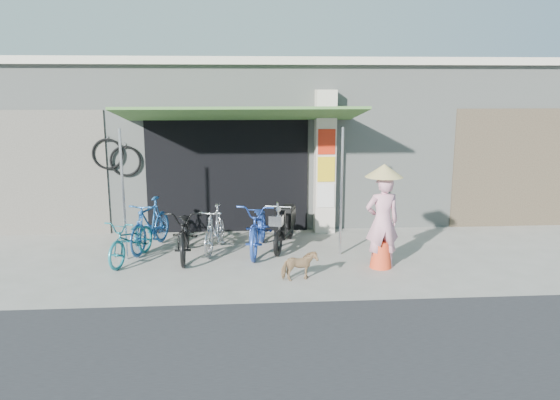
{
  "coord_description": "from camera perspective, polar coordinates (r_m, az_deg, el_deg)",
  "views": [
    {
      "loc": [
        -0.91,
        -8.87,
        3.07
      ],
      "look_at": [
        -0.2,
        1.0,
        1.0
      ],
      "focal_mm": 35.0,
      "sensor_mm": 36.0,
      "label": 1
    }
  ],
  "objects": [
    {
      "name": "bike_silver",
      "position": [
        10.34,
        -6.83,
        -3.01
      ],
      "size": [
        0.7,
        1.52,
        0.88
      ],
      "primitive_type": "imported",
      "rotation": [
        0.0,
        0.0,
        -0.2
      ],
      "color": "#BBBCC0",
      "rests_on": "ground"
    },
    {
      "name": "bike_teal",
      "position": [
        10.06,
        -15.22,
        -3.99
      ],
      "size": [
        0.97,
        1.62,
        0.8
      ],
      "primitive_type": "imported",
      "rotation": [
        0.0,
        0.0,
        -0.31
      ],
      "color": "#1D7583",
      "rests_on": "ground"
    },
    {
      "name": "shop_pillar",
      "position": [
        11.56,
        4.69,
        3.96
      ],
      "size": [
        0.42,
        0.44,
        3.0
      ],
      "color": "beige",
      "rests_on": "ground"
    },
    {
      "name": "bike_black",
      "position": [
        10.07,
        -9.85,
        -3.31
      ],
      "size": [
        0.7,
        1.83,
        0.95
      ],
      "primitive_type": "imported",
      "rotation": [
        0.0,
        0.0,
        0.04
      ],
      "color": "black",
      "rests_on": "ground"
    },
    {
      "name": "neighbour_right",
      "position": [
        13.02,
        22.97,
        3.06
      ],
      "size": [
        2.6,
        0.06,
        2.6
      ],
      "primitive_type": "cube",
      "color": "brown",
      "rests_on": "ground"
    },
    {
      "name": "neighbour_left",
      "position": [
        12.3,
        -23.52,
        2.55
      ],
      "size": [
        2.6,
        0.06,
        2.6
      ],
      "primitive_type": "cube",
      "color": "#6B665B",
      "rests_on": "ground"
    },
    {
      "name": "bike_blue",
      "position": [
        10.67,
        -13.41,
        -2.5
      ],
      "size": [
        0.92,
        1.7,
        0.98
      ],
      "primitive_type": "imported",
      "rotation": [
        0.0,
        0.0,
        -0.3
      ],
      "color": "#22589B",
      "rests_on": "ground"
    },
    {
      "name": "street_dog",
      "position": [
        8.81,
        2.02,
        -6.91
      ],
      "size": [
        0.62,
        0.39,
        0.48
      ],
      "primitive_type": "imported",
      "rotation": [
        0.0,
        0.0,
        1.82
      ],
      "color": "#94704E",
      "rests_on": "ground"
    },
    {
      "name": "bicycle_shop",
      "position": [
        14.05,
        -0.41,
        6.76
      ],
      "size": [
        12.3,
        5.3,
        3.66
      ],
      "color": "gray",
      "rests_on": "ground"
    },
    {
      "name": "ground",
      "position": [
        9.43,
        1.66,
        -7.19
      ],
      "size": [
        80.0,
        80.0,
        0.0
      ],
      "primitive_type": "plane",
      "color": "gray",
      "rests_on": "ground"
    },
    {
      "name": "moped",
      "position": [
        10.58,
        0.5,
        -2.65
      ],
      "size": [
        0.66,
        1.63,
        0.94
      ],
      "rotation": [
        0.0,
        0.0,
        -0.28
      ],
      "color": "black",
      "rests_on": "ground"
    },
    {
      "name": "nun",
      "position": [
        9.42,
        10.65,
        -1.79
      ],
      "size": [
        0.64,
        0.64,
        1.8
      ],
      "rotation": [
        0.0,
        0.0,
        3.23
      ],
      "color": "pink",
      "rests_on": "ground"
    },
    {
      "name": "awning",
      "position": [
        10.51,
        -4.12,
        8.75
      ],
      "size": [
        4.6,
        1.88,
        2.72
      ],
      "color": "#3D672E",
      "rests_on": "ground"
    },
    {
      "name": "bike_navy",
      "position": [
        10.25,
        -2.21,
        -2.73
      ],
      "size": [
        0.95,
        1.98,
        1.0
      ],
      "primitive_type": "imported",
      "rotation": [
        0.0,
        0.0,
        -0.16
      ],
      "color": "#22419C",
      "rests_on": "ground"
    }
  ]
}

